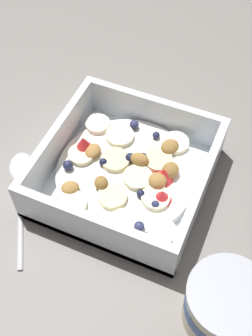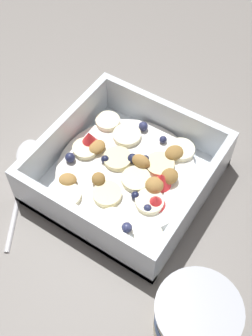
# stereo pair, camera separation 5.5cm
# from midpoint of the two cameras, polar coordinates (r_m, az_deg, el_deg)

# --- Properties ---
(ground_plane) EXTENTS (2.40, 2.40, 0.00)m
(ground_plane) POSITION_cam_midpoint_polar(r_m,az_deg,el_deg) (0.58, -3.68, -0.04)
(ground_plane) COLOR gray
(fruit_bowl) EXTENTS (0.20, 0.20, 0.06)m
(fruit_bowl) POSITION_cam_midpoint_polar(r_m,az_deg,el_deg) (0.55, -2.76, -0.83)
(fruit_bowl) COLOR white
(fruit_bowl) RESTS_ON ground
(spoon) EXTENTS (0.11, 0.16, 0.01)m
(spoon) POSITION_cam_midpoint_polar(r_m,az_deg,el_deg) (0.59, -16.27, -1.85)
(spoon) COLOR silver
(spoon) RESTS_ON ground
(yogurt_cup) EXTENTS (0.08, 0.08, 0.07)m
(yogurt_cup) POSITION_cam_midpoint_polar(r_m,az_deg,el_deg) (0.47, 9.38, -17.61)
(yogurt_cup) COLOR beige
(yogurt_cup) RESTS_ON ground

